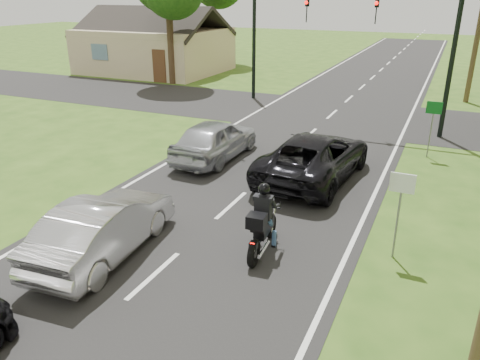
% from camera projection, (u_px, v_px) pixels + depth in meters
% --- Properties ---
extents(ground, '(140.00, 140.00, 0.00)m').
position_uv_depth(ground, '(154.00, 276.00, 10.34)').
color(ground, '#2D4F16').
rests_on(ground, ground).
extents(road, '(8.00, 100.00, 0.01)m').
position_uv_depth(road, '(295.00, 148.00, 18.78)').
color(road, black).
rests_on(road, ground).
extents(cross_road, '(60.00, 7.00, 0.01)m').
position_uv_depth(cross_road, '(332.00, 114.00, 23.85)').
color(cross_road, black).
rests_on(cross_road, ground).
extents(motorcycle_rider, '(0.60, 2.07, 1.78)m').
position_uv_depth(motorcycle_rider, '(262.00, 226.00, 11.02)').
color(motorcycle_rider, black).
rests_on(motorcycle_rider, ground).
extents(dark_suv, '(2.95, 5.66, 1.52)m').
position_uv_depth(dark_suv, '(314.00, 156.00, 15.44)').
color(dark_suv, black).
rests_on(dark_suv, road).
extents(silver_sedan, '(1.89, 4.43, 1.42)m').
position_uv_depth(silver_sedan, '(104.00, 227.00, 10.91)').
color(silver_sedan, silver).
rests_on(silver_sedan, road).
extents(silver_suv, '(1.84, 4.45, 1.51)m').
position_uv_depth(silver_suv, '(215.00, 139.00, 17.28)').
color(silver_suv, '#AEB1B7').
rests_on(silver_suv, road).
extents(traffic_signal, '(6.38, 0.44, 6.00)m').
position_uv_depth(traffic_signal, '(407.00, 36.00, 19.33)').
color(traffic_signal, black).
rests_on(traffic_signal, ground).
extents(signal_pole_far, '(0.20, 0.20, 6.00)m').
position_uv_depth(signal_pole_far, '(254.00, 45.00, 26.40)').
color(signal_pole_far, black).
rests_on(signal_pole_far, ground).
extents(sign_white, '(0.55, 0.07, 2.12)m').
position_uv_depth(sign_white, '(401.00, 195.00, 10.46)').
color(sign_white, slate).
rests_on(sign_white, ground).
extents(sign_green, '(0.55, 0.07, 2.12)m').
position_uv_depth(sign_green, '(433.00, 116.00, 17.14)').
color(sign_green, slate).
rests_on(sign_green, ground).
extents(house, '(10.20, 8.00, 4.84)m').
position_uv_depth(house, '(155.00, 48.00, 36.06)').
color(house, tan).
rests_on(house, ground).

